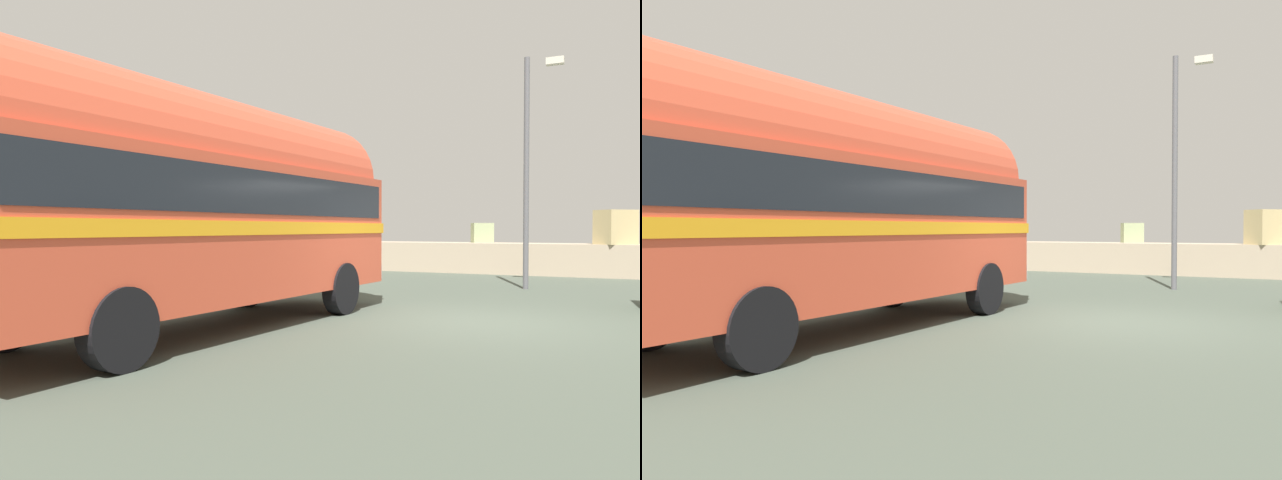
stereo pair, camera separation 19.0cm
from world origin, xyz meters
TOP-DOWN VIEW (x-y plane):
  - ground at (0.00, 0.00)m, footprint 32.00×26.00m
  - breakwater at (0.11, 11.77)m, footprint 31.36×1.96m
  - vintage_coach at (-3.65, -2.68)m, footprint 2.95×8.72m
  - lamp_post at (0.10, 6.29)m, footprint 0.95×0.52m

SIDE VIEW (x-z plane):
  - ground at x=0.00m, z-range 0.00..0.02m
  - breakwater at x=0.11m, z-range -0.56..1.90m
  - vintage_coach at x=-3.65m, z-range 0.20..3.90m
  - lamp_post at x=0.10m, z-range 0.40..6.51m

